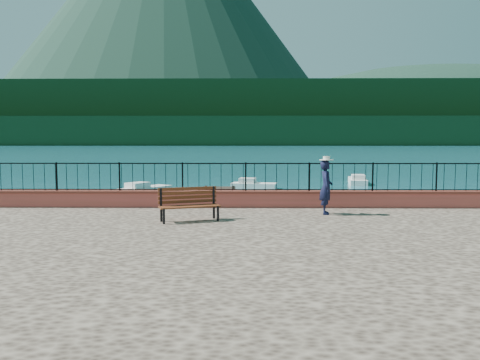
{
  "coord_description": "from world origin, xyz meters",
  "views": [
    {
      "loc": [
        -0.31,
        -12.47,
        3.54
      ],
      "look_at": [
        -0.48,
        2.0,
        2.3
      ],
      "focal_mm": 35.0,
      "sensor_mm": 36.0,
      "label": 1
    }
  ],
  "objects_px": {
    "boat_3": "(144,187)",
    "boat_5": "(358,179)",
    "person": "(326,187)",
    "park_bench": "(189,211)",
    "boat_0": "(185,203)",
    "boat_4": "(254,183)",
    "boat_1": "(312,201)",
    "boat_2": "(387,198)"
  },
  "relations": [
    {
      "from": "park_bench",
      "to": "boat_2",
      "type": "distance_m",
      "value": 14.95
    },
    {
      "from": "person",
      "to": "boat_2",
      "type": "relative_size",
      "value": 0.41
    },
    {
      "from": "park_bench",
      "to": "boat_0",
      "type": "bearing_deg",
      "value": 78.32
    },
    {
      "from": "boat_4",
      "to": "boat_2",
      "type": "bearing_deg",
      "value": -39.11
    },
    {
      "from": "boat_4",
      "to": "person",
      "type": "bearing_deg",
      "value": -72.11
    },
    {
      "from": "boat_2",
      "to": "boat_3",
      "type": "xyz_separation_m",
      "value": [
        -14.33,
        5.68,
        0.0
      ]
    },
    {
      "from": "boat_5",
      "to": "boat_3",
      "type": "bearing_deg",
      "value": 124.06
    },
    {
      "from": "boat_3",
      "to": "boat_2",
      "type": "bearing_deg",
      "value": -78.19
    },
    {
      "from": "boat_0",
      "to": "boat_3",
      "type": "height_order",
      "value": "same"
    },
    {
      "from": "person",
      "to": "boat_5",
      "type": "height_order",
      "value": "person"
    },
    {
      "from": "boat_0",
      "to": "boat_2",
      "type": "height_order",
      "value": "same"
    },
    {
      "from": "person",
      "to": "boat_4",
      "type": "relative_size",
      "value": 0.53
    },
    {
      "from": "boat_3",
      "to": "boat_5",
      "type": "bearing_deg",
      "value": -32.22
    },
    {
      "from": "park_bench",
      "to": "boat_1",
      "type": "xyz_separation_m",
      "value": [
        5.07,
        10.66,
        -1.09
      ]
    },
    {
      "from": "person",
      "to": "boat_4",
      "type": "distance_m",
      "value": 19.27
    },
    {
      "from": "park_bench",
      "to": "boat_4",
      "type": "xyz_separation_m",
      "value": [
        2.25,
        20.42,
        -1.09
      ]
    },
    {
      "from": "park_bench",
      "to": "boat_3",
      "type": "relative_size",
      "value": 0.45
    },
    {
      "from": "park_bench",
      "to": "person",
      "type": "relative_size",
      "value": 1.06
    },
    {
      "from": "boat_3",
      "to": "boat_5",
      "type": "height_order",
      "value": "same"
    },
    {
      "from": "boat_0",
      "to": "boat_3",
      "type": "xyz_separation_m",
      "value": [
        -3.71,
        7.75,
        0.0
      ]
    },
    {
      "from": "person",
      "to": "boat_0",
      "type": "relative_size",
      "value": 0.53
    },
    {
      "from": "boat_3",
      "to": "boat_4",
      "type": "height_order",
      "value": "same"
    },
    {
      "from": "person",
      "to": "boat_3",
      "type": "xyz_separation_m",
      "value": [
        -9.26,
        16.07,
        -1.66
      ]
    },
    {
      "from": "boat_2",
      "to": "boat_4",
      "type": "bearing_deg",
      "value": 88.08
    },
    {
      "from": "boat_3",
      "to": "boat_4",
      "type": "distance_m",
      "value": 7.94
    },
    {
      "from": "person",
      "to": "boat_0",
      "type": "distance_m",
      "value": 10.13
    },
    {
      "from": "person",
      "to": "boat_1",
      "type": "distance_m",
      "value": 9.53
    },
    {
      "from": "boat_0",
      "to": "boat_5",
      "type": "distance_m",
      "value": 19.21
    },
    {
      "from": "boat_3",
      "to": "person",
      "type": "bearing_deg",
      "value": -116.63
    },
    {
      "from": "park_bench",
      "to": "boat_4",
      "type": "distance_m",
      "value": 20.57
    },
    {
      "from": "boat_0",
      "to": "boat_5",
      "type": "xyz_separation_m",
      "value": [
        12.11,
        14.91,
        0.0
      ]
    },
    {
      "from": "boat_3",
      "to": "boat_5",
      "type": "xyz_separation_m",
      "value": [
        15.82,
        7.16,
        0.0
      ]
    },
    {
      "from": "park_bench",
      "to": "boat_3",
      "type": "xyz_separation_m",
      "value": [
        -5.09,
        17.39,
        -1.09
      ]
    },
    {
      "from": "park_bench",
      "to": "boat_4",
      "type": "bearing_deg",
      "value": 63.94
    },
    {
      "from": "boat_5",
      "to": "boat_1",
      "type": "bearing_deg",
      "value": 167.54
    },
    {
      "from": "park_bench",
      "to": "boat_2",
      "type": "height_order",
      "value": "park_bench"
    },
    {
      "from": "boat_3",
      "to": "boat_4",
      "type": "bearing_deg",
      "value": -34.1
    },
    {
      "from": "boat_0",
      "to": "person",
      "type": "bearing_deg",
      "value": -43.87
    },
    {
      "from": "boat_5",
      "to": "person",
      "type": "bearing_deg",
      "value": 173.94
    },
    {
      "from": "park_bench",
      "to": "person",
      "type": "xyz_separation_m",
      "value": [
        4.17,
        1.31,
        0.56
      ]
    },
    {
      "from": "boat_1",
      "to": "boat_2",
      "type": "bearing_deg",
      "value": 53.18
    },
    {
      "from": "boat_2",
      "to": "boat_5",
      "type": "bearing_deg",
      "value": 42.69
    }
  ]
}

